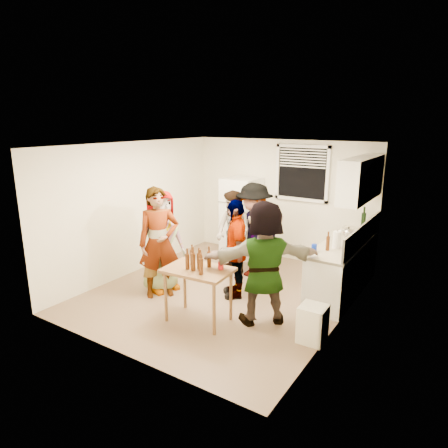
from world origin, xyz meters
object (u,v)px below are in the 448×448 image
Objects in this scene: kettle at (348,237)px; beer_bottle_table at (193,270)px; trash_bin at (313,324)px; red_cup at (221,269)px; guest_stripe at (161,295)px; beer_bottle_counter at (327,250)px; guest_black at (235,295)px; guest_orange at (262,321)px; wine_bottle at (363,230)px; blue_cup at (314,251)px; refrigerator at (241,217)px; guest_back_right at (253,276)px; guest_grey at (163,289)px; serving_table at (199,320)px; guest_back_left at (233,273)px.

beer_bottle_table is (-1.43, -2.59, -0.09)m from kettle.
red_cup reaches higher than trash_bin.
beer_bottle_table is at bearing -73.90° from guest_stripe.
beer_bottle_counter reaches higher than guest_black.
guest_orange reaches higher than guest_stripe.
wine_bottle is 1.28× the size of beer_bottle_table.
guest_stripe is (-2.69, 0.00, -0.25)m from trash_bin.
wine_bottle is at bearing 64.22° from beer_bottle_table.
guest_stripe is (-2.43, -1.20, -0.90)m from beer_bottle_counter.
red_cup is at bearing -126.52° from blue_cup.
refrigerator is 14.99× the size of blue_cup.
guest_stripe is (-1.05, 0.45, -0.81)m from beer_bottle_table.
guest_back_right is (-0.44, 1.78, -0.81)m from red_cup.
kettle is at bearing -9.83° from guest_stripe.
guest_grey is at bearing -42.48° from guest_orange.
guest_grey is (-1.49, 0.40, -0.81)m from red_cup.
beer_bottle_table is 2.19m from guest_back_right.
serving_table is at bearing -167.23° from trash_bin.
blue_cup is at bearing -53.80° from guest_grey.
guest_black is (-1.36, -0.52, -0.90)m from beer_bottle_counter.
red_cup reaches higher than serving_table.
red_cup is (-1.08, -1.40, -0.09)m from beer_bottle_counter.
trash_bin reaches higher than guest_grey.
red_cup is (-1.23, -2.93, -0.09)m from wine_bottle.
blue_cup is 2.06m from serving_table.
blue_cup is at bearing 111.68° from trash_bin.
blue_cup is 0.22× the size of trash_bin.
trash_bin is 2.70m from guest_stripe.
beer_bottle_table reaches higher than red_cup.
serving_table is at bearing -149.37° from red_cup.
guest_back_left is (-0.57, 1.89, 0.00)m from serving_table.
guest_stripe is at bearing -153.79° from beer_bottle_counter.
guest_back_right is at bearing -145.53° from wine_bottle.
beer_bottle_counter is 2.26m from serving_table.
guest_grey is at bearing -112.86° from guest_back_right.
red_cup is at bearing -64.99° from refrigerator.
wine_bottle reaches higher than guest_orange.
beer_bottle_counter is 1.98× the size of blue_cup.
red_cup is 1.23m from guest_black.
trash_bin reaches higher than guest_back_left.
guest_stripe is 1.12× the size of guest_black.
serving_table reaches higher than guest_back_left.
beer_bottle_table is at bearing -140.68° from red_cup.
guest_back_left is at bearing -157.72° from kettle.
guest_back_right is (-1.57, -0.56, -0.90)m from kettle.
kettle is 3.38m from guest_grey.
kettle reaches higher than trash_bin.
refrigerator reaches higher than guest_back_right.
guest_stripe is 1.60m from guest_back_left.
blue_cup is 1.93m from beer_bottle_table.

